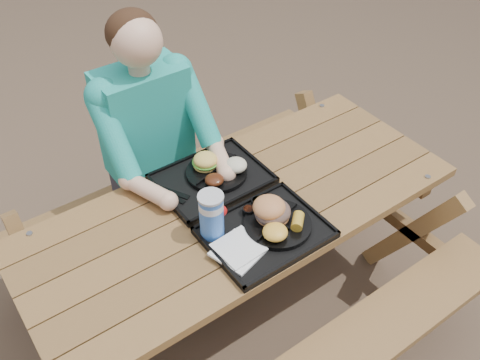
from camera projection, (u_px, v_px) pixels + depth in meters
ground at (240, 312)px, 2.66m from camera, size 60.00×60.00×0.00m
picnic_table at (240, 264)px, 2.41m from camera, size 1.80×1.49×0.75m
tray_near at (265, 233)px, 2.03m from camera, size 0.45×0.35×0.02m
tray_far at (212, 180)px, 2.26m from camera, size 0.45×0.35×0.02m
plate_near at (278, 224)px, 2.04m from camera, size 0.26×0.26×0.02m
plate_far at (217, 172)px, 2.27m from camera, size 0.26×0.26×0.02m
napkin_stack at (238, 251)px, 1.94m from camera, size 0.20×0.20×0.02m
soda_cup at (212, 216)px, 1.96m from camera, size 0.09×0.09×0.18m
condiment_bbq at (249, 211)px, 2.08m from camera, size 0.05×0.05×0.03m
condiment_mustard at (258, 203)px, 2.12m from camera, size 0.06×0.06×0.03m
sandwich at (273, 204)px, 2.01m from camera, size 0.13×0.13×0.14m
mac_cheese at (275, 232)px, 1.96m from camera, size 0.09×0.09×0.05m
corn_cob at (298, 221)px, 2.01m from camera, size 0.10×0.10×0.04m
cutlery_far at (174, 193)px, 2.18m from camera, size 0.09×0.13×0.01m
burger at (205, 157)px, 2.25m from camera, size 0.10×0.10×0.09m
baked_beans at (214, 180)px, 2.19m from camera, size 0.08×0.08×0.04m
potato_salad at (236, 165)px, 2.24m from camera, size 0.09×0.09×0.05m
diner at (153, 163)px, 2.53m from camera, size 0.48×0.84×1.28m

